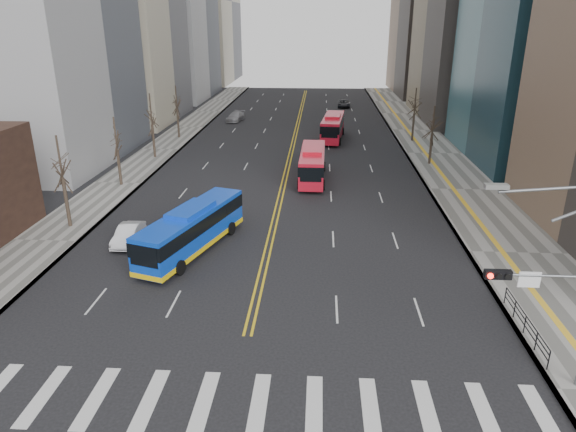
{
  "coord_description": "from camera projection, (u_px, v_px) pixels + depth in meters",
  "views": [
    {
      "loc": [
        3.52,
        -17.42,
        15.3
      ],
      "look_at": [
        1.64,
        12.57,
        3.84
      ],
      "focal_mm": 32.0,
      "sensor_mm": 36.0,
      "label": 1
    }
  ],
  "objects": [
    {
      "name": "red_bus_far",
      "position": [
        333.0,
        126.0,
        69.95
      ],
      "size": [
        3.53,
        10.94,
        3.42
      ],
      "color": "red",
      "rests_on": "ground"
    },
    {
      "name": "car_white",
      "position": [
        128.0,
        234.0,
        37.5
      ],
      "size": [
        1.49,
        4.12,
        1.35
      ],
      "primitive_type": "imported",
      "rotation": [
        0.0,
        0.0,
        0.02
      ],
      "color": "white",
      "rests_on": "ground"
    },
    {
      "name": "red_bus_near",
      "position": [
        312.0,
        162.0,
        52.15
      ],
      "size": [
        2.75,
        10.38,
        3.3
      ],
      "color": "red",
      "rests_on": "ground"
    },
    {
      "name": "crosswalk",
      "position": [
        231.0,
        403.0,
        21.9
      ],
      "size": [
        26.7,
        4.0,
        0.01
      ],
      "color": "silver",
      "rests_on": "ground"
    },
    {
      "name": "centerline",
      "position": [
        295.0,
        135.0,
        73.19
      ],
      "size": [
        0.55,
        100.0,
        0.01
      ],
      "color": "gold",
      "rests_on": "ground"
    },
    {
      "name": "ground",
      "position": [
        231.0,
        403.0,
        21.9
      ],
      "size": [
        220.0,
        220.0,
        0.0
      ],
      "primitive_type": "plane",
      "color": "black"
    },
    {
      "name": "car_silver",
      "position": [
        236.0,
        117.0,
        83.28
      ],
      "size": [
        2.87,
        5.33,
        1.47
      ],
      "primitive_type": "imported",
      "rotation": [
        0.0,
        0.0,
        -0.17
      ],
      "color": "#98989D",
      "rests_on": "ground"
    },
    {
      "name": "pedestrian_railing",
      "position": [
        525.0,
        322.0,
        26.37
      ],
      "size": [
        0.06,
        6.06,
        1.02
      ],
      "color": "black",
      "rests_on": "sidewalk_right"
    },
    {
      "name": "sidewalk_right",
      "position": [
        434.0,
        154.0,
        62.82
      ],
      "size": [
        7.0,
        130.0,
        0.15
      ],
      "primitive_type": "cube",
      "color": "slate",
      "rests_on": "ground"
    },
    {
      "name": "signal_mast",
      "position": [
        564.0,
        290.0,
        21.23
      ],
      "size": [
        5.37,
        0.37,
        9.39
      ],
      "color": "slate",
      "rests_on": "ground"
    },
    {
      "name": "street_trees",
      "position": [
        216.0,
        129.0,
        52.81
      ],
      "size": [
        35.2,
        47.2,
        7.6
      ],
      "color": "#31251E",
      "rests_on": "ground"
    },
    {
      "name": "car_dark_mid",
      "position": [
        334.0,
        133.0,
        71.66
      ],
      "size": [
        2.1,
        4.09,
        1.33
      ],
      "primitive_type": "imported",
      "rotation": [
        0.0,
        0.0,
        -0.14
      ],
      "color": "black",
      "rests_on": "ground"
    },
    {
      "name": "car_dark_far",
      "position": [
        344.0,
        104.0,
        96.84
      ],
      "size": [
        2.34,
        4.86,
        1.33
      ],
      "primitive_type": "imported",
      "rotation": [
        0.0,
        0.0,
        -0.03
      ],
      "color": "black",
      "rests_on": "ground"
    },
    {
      "name": "sidewalk_left",
      "position": [
        161.0,
        149.0,
        64.81
      ],
      "size": [
        5.0,
        130.0,
        0.15
      ],
      "primitive_type": "cube",
      "color": "slate",
      "rests_on": "ground"
    },
    {
      "name": "blue_bus",
      "position": [
        192.0,
        228.0,
        35.9
      ],
      "size": [
        5.65,
        11.33,
        3.26
      ],
      "color": "blue",
      "rests_on": "ground"
    }
  ]
}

